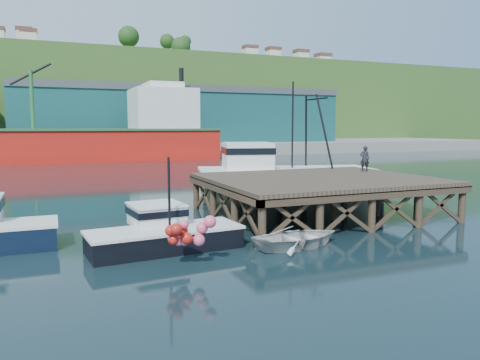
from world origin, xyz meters
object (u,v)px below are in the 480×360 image
boat_black (163,232)px  dockworker (365,159)px  dinghy (298,237)px  trawler (282,174)px

boat_black → dockworker: (14.28, 5.77, 2.23)m
dinghy → dockworker: (9.07, 7.61, 2.53)m
boat_black → dinghy: size_ratio=1.64×
boat_black → dockworker: size_ratio=3.93×
trawler → dockworker: bearing=-39.9°
boat_black → trawler: (10.88, 10.46, 0.96)m
boat_black → dockworker: 15.56m
dinghy → dockworker: bearing=-54.2°
trawler → dinghy: trawler is taller
trawler → dockworker: size_ratio=7.90×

